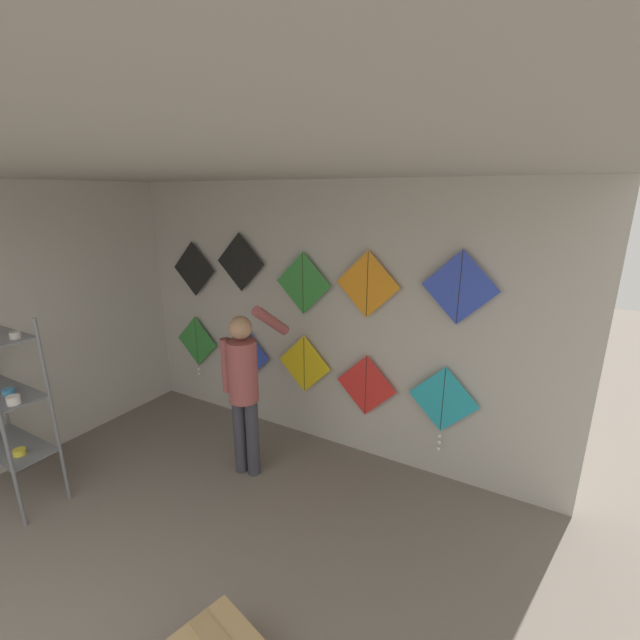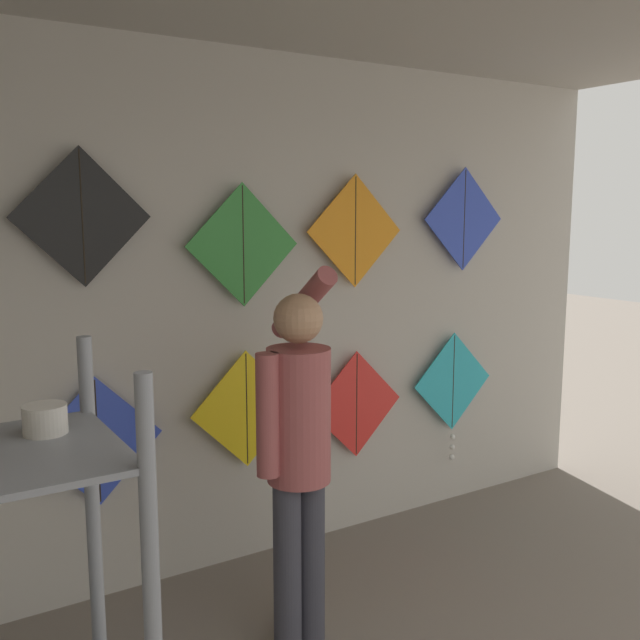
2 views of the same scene
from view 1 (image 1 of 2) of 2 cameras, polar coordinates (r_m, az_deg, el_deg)
The scene contains 14 objects.
back_panel at distance 4.57m, azimuth -1.52°, elevation 0.42°, with size 5.32×0.06×2.80m, color #BCB7AD.
left_panel at distance 5.13m, azimuth -35.86°, elevation -0.98°, with size 0.06×4.35×2.80m, color #BCB7AD.
ceiling_slab at distance 3.00m, azimuth -21.02°, elevation 18.41°, with size 5.32×4.35×0.04m, color #A8A399.
shopkeeper at distance 4.11m, azimuth -10.08°, elevation -8.12°, with size 0.43×0.63×1.72m.
kite_0 at distance 5.65m, azimuth -16.10°, elevation -2.96°, with size 0.65×0.04×0.79m.
kite_1 at distance 5.13m, azimuth -9.82°, elevation -4.52°, with size 0.65×0.01×0.65m.
kite_2 at distance 4.67m, azimuth -2.12°, elevation -5.91°, with size 0.65×0.01×0.65m.
kite_3 at distance 4.39m, azimuth 6.13°, elevation -8.69°, with size 0.65×0.01×0.65m.
kite_4 at distance 4.17m, azimuth 16.05°, elevation -10.59°, with size 0.65×0.04×0.86m.
kite_5 at distance 5.38m, azimuth -16.50°, elevation 6.51°, with size 0.65×0.01×0.65m.
kite_6 at distance 4.86m, azimuth -10.62°, elevation 7.55°, with size 0.65×0.01×0.65m.
kite_7 at distance 4.41m, azimuth -2.28°, elevation 4.90°, with size 0.65×0.01×0.65m.
kite_8 at distance 4.07m, azimuth 6.34°, elevation 4.70°, with size 0.65×0.01×0.65m.
kite_9 at distance 3.80m, azimuth 18.12°, elevation 4.11°, with size 0.65×0.01×0.65m.
Camera 1 is at (2.29, -0.16, 2.67)m, focal length 24.00 mm.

